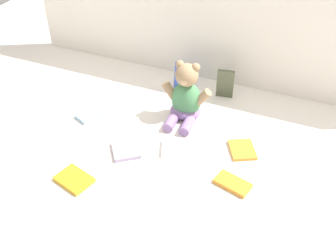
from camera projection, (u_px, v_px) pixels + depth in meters
The scene contains 11 objects.
ground_plane at pixel (178, 131), 1.58m from camera, with size 3.20×3.20×0.00m, color silver.
backdrop_drape at pixel (217, 16), 1.71m from camera, with size 1.86×0.03×0.63m, color white.
teddy_bear at pixel (186, 98), 1.60m from camera, with size 0.21×0.19×0.26m.
book_case_0 at pixel (74, 179), 1.36m from camera, with size 0.09×0.12×0.02m, color gold.
book_case_1 at pixel (176, 148), 1.49m from camera, with size 0.10×0.11×0.02m, color white.
book_case_2 at pixel (225, 84), 1.73m from camera, with size 0.08×0.02×0.14m, color #4B4F38.
book_case_3 at pixel (126, 150), 1.48m from camera, with size 0.10×0.11×0.02m, color #9B8AAC.
book_case_4 at pixel (233, 184), 1.34m from camera, with size 0.07×0.12×0.02m, color orange.
book_case_5 at pixel (242, 150), 1.48m from camera, with size 0.09×0.11×0.01m, color orange.
book_case_6 at pixel (93, 113), 1.66m from camera, with size 0.07×0.14×0.02m, color #88B4DD.
book_case_7 at pixel (184, 77), 1.79m from camera, with size 0.09×0.02×0.13m, color #3C5ABF.
Camera 1 is at (0.43, -1.14, 1.00)m, focal length 41.56 mm.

